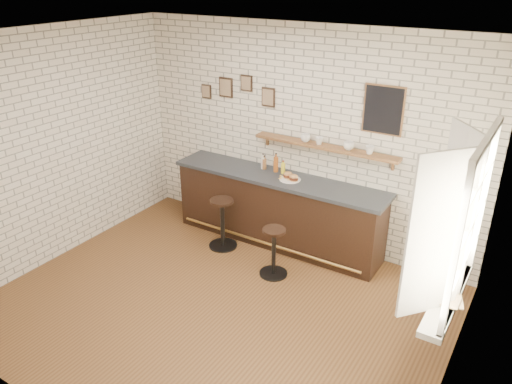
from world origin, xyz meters
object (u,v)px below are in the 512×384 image
Objects in this scene: bitters_bottle_brown at (264,164)px; book_upper at (442,299)px; sandwich_plate at (290,179)px; shelf_cup_d at (370,150)px; shelf_cup_b at (319,141)px; ciabatta_sandwich at (291,176)px; bitters_bottle_white at (263,163)px; book_lower at (442,299)px; bitters_bottle_amber at (276,164)px; shelf_cup_a at (306,138)px; bar_stool_right at (274,250)px; shelf_cup_c at (349,146)px; bar_counter at (277,209)px; bar_stool_left at (222,222)px; condiment_bottle_yellow at (283,168)px.

book_upper is at bearing -30.75° from bitters_bottle_brown.
sandwich_plate is 1.14m from shelf_cup_d.
shelf_cup_b is (0.29, 0.22, 0.53)m from sandwich_plate.
ciabatta_sandwich is at bearing 177.26° from shelf_cup_b.
book_lower is (2.87, -1.67, -0.16)m from bitters_bottle_white.
shelf_cup_d is 0.55× the size of book_upper.
bitters_bottle_white is 1.56m from shelf_cup_d.
shelf_cup_b is (0.28, 0.22, 0.49)m from ciabatta_sandwich.
bitters_bottle_amber is 0.59m from shelf_cup_a.
bitters_bottle_brown is 1.35m from bar_stool_right.
shelf_cup_c is at bearing 3.39° from bitters_bottle_brown.
shelf_cup_d reaches higher than bitters_bottle_brown.
bar_counter is 3.02m from book_upper.
book_lower is (2.26, -1.74, -0.61)m from shelf_cup_a.
ciabatta_sandwich is (0.21, -0.02, 0.56)m from bar_counter.
sandwich_plate is at bearing 137.39° from shelf_cup_c.
ciabatta_sandwich is (0.01, 0.00, 0.05)m from sandwich_plate.
bar_stool_left is at bearing 146.11° from shelf_cup_c.
bar_stool_left is 1.10× the size of bar_stool_right.
bitters_bottle_brown reaches higher than bar_stool_left.
shelf_cup_d is at bearing 3.46° from condiment_bottle_yellow.
shelf_cup_a is at bearing 13.88° from condiment_bottle_yellow.
bitters_bottle_white is at bearing 180.00° from bitters_bottle_amber.
bitters_bottle_brown is 0.89× the size of book_lower.
shelf_cup_b is at bearing 123.44° from book_lower.
condiment_bottle_yellow is 0.55m from shelf_cup_a.
shelf_cup_a is (0.29, 0.07, 0.46)m from condiment_bottle_yellow.
bar_counter is 4.28× the size of bar_stool_left.
bar_stool_left is at bearing 173.43° from shelf_cup_b.
condiment_bottle_yellow is 0.26× the size of bar_stool_left.
shelf_cup_d reaches higher than shelf_cup_b.
shelf_cup_b is at bearing 156.05° from shelf_cup_d.
sandwich_plate is 1.01m from bar_stool_right.
bitters_bottle_amber is (0.21, -0.00, 0.02)m from bitters_bottle_white.
shelf_cup_c reaches higher than bar_stool_left.
sandwich_plate is at bearing 130.82° from book_lower.
ciabatta_sandwich is at bearing 130.69° from book_lower.
sandwich_plate is 1.12m from bar_stool_left.
shelf_cup_a is 0.88m from shelf_cup_d.
shelf_cup_c is (0.61, 0.00, 0.00)m from shelf_cup_a.
shelf_cup_c is (1.20, 0.07, 0.46)m from bitters_bottle_brown.
bitters_bottle_white is at bearing 147.90° from shelf_cup_a.
bar_stool_right is (0.96, -0.24, -0.04)m from bar_stool_left.
shelf_cup_c is 2.48m from book_lower.
condiment_bottle_yellow is 1.81× the size of shelf_cup_b.
shelf_cup_b is (0.20, 0.00, -0.00)m from shelf_cup_a.
book_upper is (2.55, -1.56, 0.45)m from bar_counter.
ciabatta_sandwich is at bearing -5.93° from bar_counter.
sandwich_plate is 0.65m from shelf_cup_b.
bar_counter is 11.07× the size of sandwich_plate.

